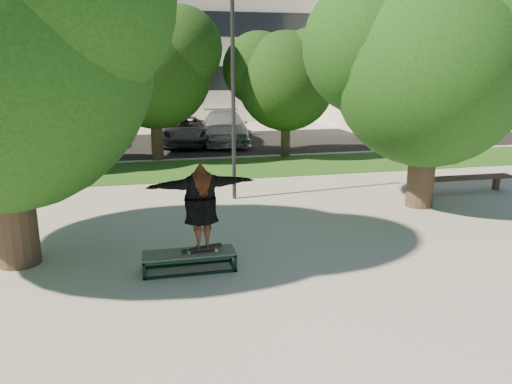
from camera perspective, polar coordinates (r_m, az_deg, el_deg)
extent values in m
plane|color=#9C9790|center=(10.28, -2.83, -8.19)|extent=(120.00, 120.00, 0.00)
cube|color=#284F16|center=(19.44, -4.93, 2.68)|extent=(30.00, 4.00, 0.02)
cube|color=black|center=(25.71, -9.24, 5.42)|extent=(40.00, 8.00, 0.01)
cylinder|color=#38281E|center=(10.92, -26.20, 0.48)|extent=(0.84, 0.84, 3.20)
cylinder|color=#38281E|center=(14.73, 18.52, 4.10)|extent=(0.76, 0.76, 3.00)
sphere|color=#133E11|center=(14.53, 19.25, 12.97)|extent=(5.20, 5.20, 5.20)
sphere|color=#133E11|center=(14.59, 13.29, 15.94)|extent=(3.90, 3.90, 3.90)
sphere|color=#133E11|center=(14.77, 24.66, 16.04)|extent=(3.64, 3.64, 3.64)
cylinder|color=#38281E|center=(21.08, -26.39, 5.99)|extent=(0.44, 0.44, 2.80)
sphere|color=black|center=(20.93, -27.02, 11.56)|extent=(4.40, 4.40, 4.40)
sphere|color=black|center=(20.28, -24.78, 13.94)|extent=(3.08, 3.08, 3.08)
cylinder|color=#38281E|center=(21.50, -11.32, 7.61)|extent=(0.50, 0.50, 3.00)
sphere|color=black|center=(21.36, -11.62, 13.53)|extent=(4.80, 4.80, 4.80)
sphere|color=black|center=(22.08, -14.98, 14.92)|extent=(3.60, 3.60, 3.60)
sphere|color=black|center=(20.95, -8.63, 15.94)|extent=(3.36, 3.36, 3.36)
cylinder|color=#38281E|center=(21.90, 3.40, 7.45)|extent=(0.40, 0.40, 2.60)
sphere|color=black|center=(21.75, 3.48, 12.51)|extent=(4.20, 4.20, 4.20)
sphere|color=black|center=(22.08, 0.33, 13.92)|extent=(3.15, 3.15, 3.15)
sphere|color=black|center=(21.63, 6.32, 14.39)|extent=(2.94, 2.94, 2.94)
cylinder|color=#2D2D30|center=(14.62, -2.61, 10.68)|extent=(0.12, 0.12, 6.00)
cube|color=beige|center=(41.55, -14.30, 19.61)|extent=(30.00, 14.00, 16.00)
cube|color=black|center=(34.30, -13.95, 12.44)|extent=(27.60, 0.12, 1.60)
cube|color=black|center=(34.39, -14.32, 18.27)|extent=(27.60, 0.12, 1.60)
cube|color=beige|center=(37.00, 19.63, 13.71)|extent=(15.00, 10.00, 8.00)
cube|color=#475147|center=(9.92, -7.67, -6.93)|extent=(1.80, 0.60, 0.03)
cylinder|color=white|center=(9.83, -7.68, -6.87)|extent=(0.06, 0.03, 0.06)
cylinder|color=white|center=(9.98, -7.77, -6.54)|extent=(0.06, 0.03, 0.06)
cylinder|color=white|center=(9.89, -4.55, -6.65)|extent=(0.06, 0.03, 0.06)
cylinder|color=white|center=(10.04, -4.69, -6.33)|extent=(0.06, 0.03, 0.06)
cube|color=black|center=(9.92, -6.18, -6.39)|extent=(0.78, 0.20, 0.10)
imported|color=brown|center=(9.65, -6.31, -1.64)|extent=(2.11, 0.74, 1.69)
cube|color=#4B392D|center=(16.52, 19.20, 0.55)|extent=(0.16, 0.16, 0.43)
cube|color=#4B392D|center=(17.86, 25.74, 0.91)|extent=(0.16, 0.16, 0.43)
cube|color=#4B392D|center=(17.11, 22.68, 1.51)|extent=(3.25, 0.48, 0.09)
imported|color=silver|center=(26.47, -23.19, 6.17)|extent=(1.82, 4.04, 1.35)
imported|color=black|center=(25.20, -19.03, 6.30)|extent=(1.76, 4.49, 1.46)
imported|color=#4F5054|center=(25.48, -8.15, 6.93)|extent=(2.68, 5.11, 1.37)
imported|color=#B7B7BC|center=(25.75, -3.59, 7.38)|extent=(2.68, 5.68, 1.60)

